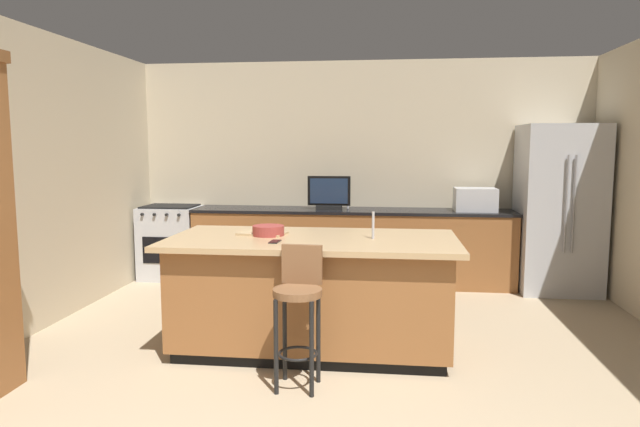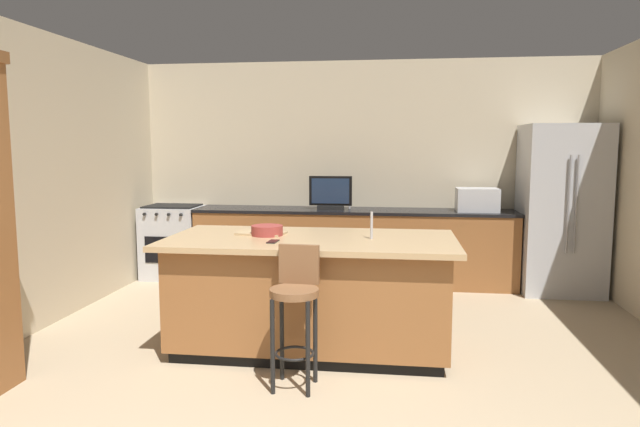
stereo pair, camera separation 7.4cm
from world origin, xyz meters
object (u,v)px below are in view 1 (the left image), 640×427
Objects in this scene: kitchen_island at (313,292)px; range_oven at (171,242)px; microwave at (475,200)px; bar_stool_center at (299,304)px; refrigerator at (558,209)px; fruit_bowl at (268,231)px; tv_monitor at (329,194)px; cutting_board at (262,233)px; cell_phone at (275,242)px.

range_oven is (-2.13, 2.32, -0.02)m from kitchen_island.
microwave is 0.49× the size of bar_stool_center.
fruit_bowl is at bearing -143.54° from refrigerator.
microwave is (3.76, 0.00, 0.58)m from range_oven.
refrigerator is 3.94m from bar_stool_center.
tv_monitor is at bearing 82.80° from fruit_bowl.
bar_stool_center is 3.74× the size of fruit_bowl.
cutting_board is (-0.44, 0.11, 0.47)m from kitchen_island.
range_oven is 2.40× the size of cutting_board.
tv_monitor is (-1.73, -0.05, 0.05)m from microwave.
fruit_bowl is 0.09m from cutting_board.
bar_stool_center is at bearing -62.55° from cutting_board.
microwave is 3.03m from cutting_board.
cutting_board is at bearing -144.74° from refrigerator.
kitchen_island is at bearing 93.68° from bar_stool_center.
cutting_board is (1.68, -2.21, 0.48)m from range_oven.
microwave is (-0.92, 0.09, 0.09)m from refrigerator.
cell_phone is 0.41m from cutting_board.
tv_monitor is 3.06m from bar_stool_center.
cutting_board is (-0.44, 0.86, 0.35)m from bar_stool_center.
tv_monitor reaches higher than bar_stool_center.
range_oven is 3.21m from cell_phone.
tv_monitor is 2.23m from fruit_bowl.
tv_monitor is at bearing -178.29° from microwave.
microwave reaches higher than cell_phone.
cell_phone is (-0.26, 0.49, 0.35)m from bar_stool_center.
microwave is 3.03m from fruit_bowl.
tv_monitor reaches higher than kitchen_island.
cell_phone is at bearing -54.02° from range_oven.
microwave is at bearing 54.87° from kitchen_island.
microwave is 0.93× the size of tv_monitor.
cell_phone is (0.12, -0.31, -0.04)m from fruit_bowl.
refrigerator is 4.00× the size of microwave.
fruit_bowl reaches higher than kitchen_island.
cell_phone is at bearing -136.08° from kitchen_island.
microwave reaches higher than range_oven.
microwave is 3.20m from cell_phone.
tv_monitor reaches higher than cell_phone.
bar_stool_center is at bearing -59.17° from cell_phone.
refrigerator is 0.93m from microwave.
fruit_bowl is 0.68× the size of cutting_board.
microwave is at bearing 56.41° from cell_phone.
kitchen_island is 2.52× the size of range_oven.
kitchen_island is 2.37× the size of bar_stool_center.
cell_phone is at bearing -63.38° from cutting_board.
refrigerator reaches higher than microwave.
kitchen_island is 6.05× the size of cutting_board.
range_oven is 2.82m from cutting_board.
cutting_board reaches higher than kitchen_island.
bar_stool_center is (2.13, -3.06, 0.13)m from range_oven.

